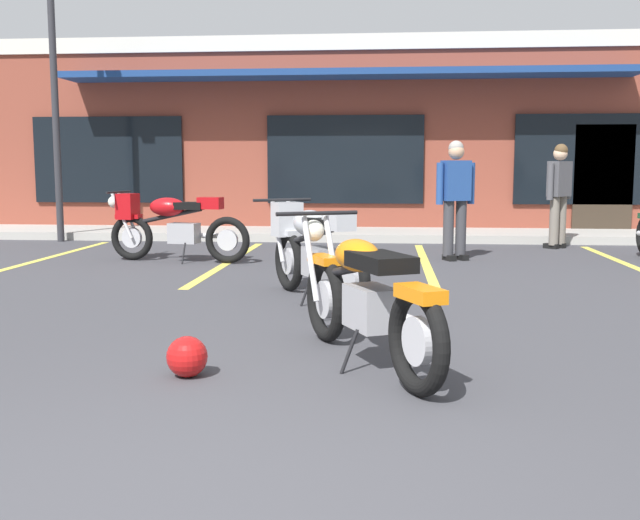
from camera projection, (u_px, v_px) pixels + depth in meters
The scene contains 11 objects.
ground_plane at pixel (287, 325), 6.21m from camera, with size 80.00×80.00×0.00m, color #3D3D42.
sidewalk_kerb at pixel (342, 234), 13.79m from camera, with size 22.00×1.80×0.14m, color #A8A59E.
brick_storefront_building at pixel (353, 141), 17.48m from camera, with size 17.77×7.16×3.82m.
painted_stall_lines at pixel (327, 262), 10.24m from camera, with size 8.25×4.80×0.01m.
motorcycle_foreground_classic at pixel (365, 296), 4.94m from camera, with size 1.20×1.95×0.98m.
motorcycle_silver_naked at pixel (171, 224), 10.31m from camera, with size 2.10×0.74×0.98m.
motorcycle_blue_standard at pixel (312, 247), 7.33m from camera, with size 1.30×1.89×0.98m.
person_in_shorts_foreground at pixel (455, 193), 10.43m from camera, with size 0.59×0.39×1.68m.
person_near_building at pixel (559, 189), 11.92m from camera, with size 0.50×0.49×1.68m.
helmet_on_pavement at pixel (187, 357), 4.67m from camera, with size 0.26×0.26×0.26m.
parking_lot_lamp_post at pixel (50, 45), 12.63m from camera, with size 0.24×0.76×5.24m.
Camera 1 is at (0.82, -2.36, 1.31)m, focal length 41.78 mm.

